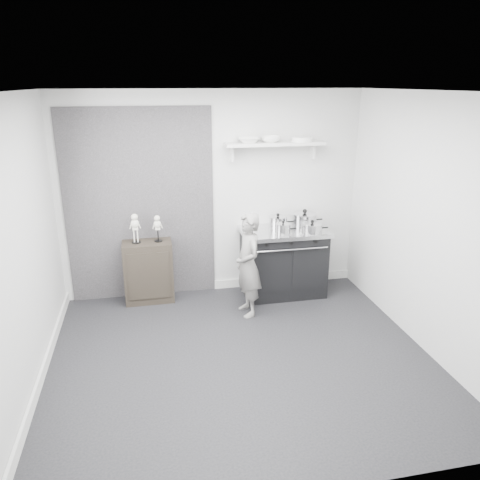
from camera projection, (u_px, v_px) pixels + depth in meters
name	position (u px, v px, depth m)	size (l,w,h in m)	color
ground	(240.00, 357.00, 4.97)	(4.00, 4.00, 0.00)	black
room_shell	(228.00, 205.00, 4.56)	(4.02, 3.62, 2.71)	silver
wall_shelf	(275.00, 145.00, 6.03)	(1.30, 0.26, 0.24)	silver
stove	(283.00, 261.00, 6.36)	(1.14, 0.71, 0.91)	black
side_cabinet	(149.00, 271.00, 6.16)	(0.63, 0.37, 0.82)	black
child	(248.00, 265.00, 5.71)	(0.48, 0.31, 1.31)	slate
pot_back_left	(278.00, 222.00, 6.29)	(0.34, 0.25, 0.20)	silver
pot_back_right	(304.00, 220.00, 6.34)	(0.42, 0.34, 0.24)	silver
pot_front_right	(312.00, 228.00, 6.07)	(0.35, 0.27, 0.17)	silver
pot_front_center	(283.00, 229.00, 6.02)	(0.27, 0.19, 0.17)	silver
skeleton_full	(135.00, 226.00, 5.93)	(0.12, 0.08, 0.44)	beige
skeleton_torso	(158.00, 227.00, 5.99)	(0.11, 0.07, 0.40)	beige
bowl_large	(248.00, 140.00, 5.94)	(0.28, 0.28, 0.07)	white
bowl_small	(271.00, 139.00, 5.99)	(0.25, 0.25, 0.08)	white
plate_stack	(302.00, 139.00, 6.07)	(0.28, 0.28, 0.06)	white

